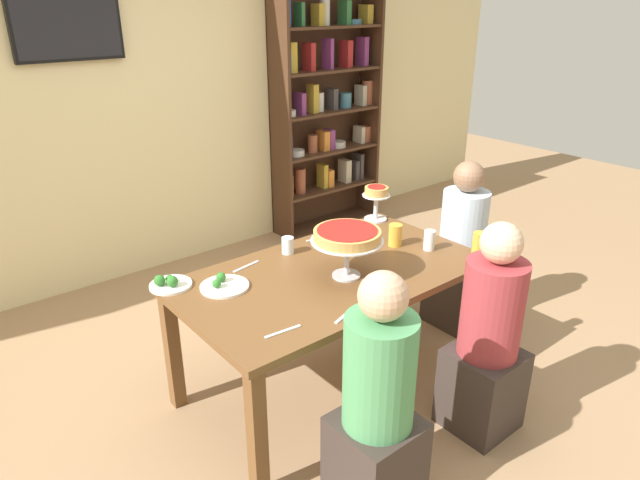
{
  "coord_description": "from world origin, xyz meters",
  "views": [
    {
      "loc": [
        -1.77,
        -2.07,
        2.1
      ],
      "look_at": [
        0.0,
        0.1,
        0.89
      ],
      "focal_mm": 31.92,
      "sensor_mm": 36.0,
      "label": 1
    }
  ],
  "objects_px": {
    "diner_near_left": "(377,413)",
    "diner_head_east": "(460,257)",
    "water_glass_clear_near": "(288,245)",
    "beer_glass_amber_short": "(395,235)",
    "diner_near_right": "(487,345)",
    "dining_table": "(332,286)",
    "salad_plate_far_diner": "(169,283)",
    "water_glass_clear_far": "(429,240)",
    "deep_dish_pizza_stand": "(347,238)",
    "salad_plate_near_diner": "(223,285)",
    "television": "(67,26)",
    "cutlery_fork_near": "(283,331)",
    "bookshelf": "(326,109)",
    "cutlery_knife_near": "(346,315)",
    "cutlery_fork_far": "(246,266)",
    "beer_glass_amber_tall": "(479,245)",
    "cutlery_knife_far": "(320,238)",
    "personal_pizza_stand": "(376,196)"
  },
  "relations": [
    {
      "from": "diner_near_left",
      "to": "cutlery_fork_far",
      "type": "relative_size",
      "value": 6.39
    },
    {
      "from": "salad_plate_far_diner",
      "to": "water_glass_clear_near",
      "type": "xyz_separation_m",
      "value": [
        0.71,
        -0.05,
        0.03
      ]
    },
    {
      "from": "diner_near_left",
      "to": "diner_head_east",
      "type": "bearing_deg",
      "value": -63.56
    },
    {
      "from": "diner_head_east",
      "to": "cutlery_fork_far",
      "type": "xyz_separation_m",
      "value": [
        -1.46,
        0.34,
        0.25
      ]
    },
    {
      "from": "dining_table",
      "to": "water_glass_clear_near",
      "type": "xyz_separation_m",
      "value": [
        -0.04,
        0.34,
        0.14
      ]
    },
    {
      "from": "cutlery_knife_near",
      "to": "bookshelf",
      "type": "bearing_deg",
      "value": 33.72
    },
    {
      "from": "deep_dish_pizza_stand",
      "to": "cutlery_fork_near",
      "type": "height_order",
      "value": "deep_dish_pizza_stand"
    },
    {
      "from": "television",
      "to": "bookshelf",
      "type": "bearing_deg",
      "value": -2.57
    },
    {
      "from": "diner_near_left",
      "to": "beer_glass_amber_tall",
      "type": "height_order",
      "value": "diner_near_left"
    },
    {
      "from": "beer_glass_amber_short",
      "to": "cutlery_fork_near",
      "type": "relative_size",
      "value": 0.73
    },
    {
      "from": "cutlery_fork_far",
      "to": "cutlery_knife_far",
      "type": "xyz_separation_m",
      "value": [
        0.56,
        0.05,
        0.0
      ]
    },
    {
      "from": "cutlery_knife_far",
      "to": "salad_plate_far_diner",
      "type": "bearing_deg",
      "value": 10.69
    },
    {
      "from": "salad_plate_far_diner",
      "to": "cutlery_fork_far",
      "type": "relative_size",
      "value": 1.19
    },
    {
      "from": "television",
      "to": "cutlery_fork_near",
      "type": "relative_size",
      "value": 4.0
    },
    {
      "from": "deep_dish_pizza_stand",
      "to": "salad_plate_near_diner",
      "type": "distance_m",
      "value": 0.67
    },
    {
      "from": "deep_dish_pizza_stand",
      "to": "cutlery_fork_far",
      "type": "height_order",
      "value": "deep_dish_pizza_stand"
    },
    {
      "from": "bookshelf",
      "to": "salad_plate_far_diner",
      "type": "xyz_separation_m",
      "value": [
        -2.38,
        -1.62,
        -0.37
      ]
    },
    {
      "from": "salad_plate_far_diner",
      "to": "bookshelf",
      "type": "bearing_deg",
      "value": 34.32
    },
    {
      "from": "bookshelf",
      "to": "cutlery_fork_far",
      "type": "bearing_deg",
      "value": -139.41
    },
    {
      "from": "diner_head_east",
      "to": "water_glass_clear_near",
      "type": "xyz_separation_m",
      "value": [
        -1.17,
        0.34,
        0.3
      ]
    },
    {
      "from": "cutlery_fork_far",
      "to": "diner_near_right",
      "type": "bearing_deg",
      "value": 113.52
    },
    {
      "from": "deep_dish_pizza_stand",
      "to": "cutlery_knife_near",
      "type": "xyz_separation_m",
      "value": [
        -0.26,
        -0.29,
        -0.22
      ]
    },
    {
      "from": "salad_plate_near_diner",
      "to": "water_glass_clear_far",
      "type": "xyz_separation_m",
      "value": [
        1.16,
        -0.35,
        0.05
      ]
    },
    {
      "from": "water_glass_clear_near",
      "to": "cutlery_knife_near",
      "type": "distance_m",
      "value": 0.75
    },
    {
      "from": "beer_glass_amber_short",
      "to": "television",
      "type": "bearing_deg",
      "value": 116.68
    },
    {
      "from": "beer_glass_amber_short",
      "to": "water_glass_clear_near",
      "type": "xyz_separation_m",
      "value": [
        -0.55,
        0.31,
        -0.02
      ]
    },
    {
      "from": "water_glass_clear_far",
      "to": "dining_table",
      "type": "bearing_deg",
      "value": 167.52
    },
    {
      "from": "dining_table",
      "to": "cutlery_fork_far",
      "type": "bearing_deg",
      "value": 134.0
    },
    {
      "from": "water_glass_clear_near",
      "to": "water_glass_clear_far",
      "type": "relative_size",
      "value": 0.82
    },
    {
      "from": "cutlery_fork_near",
      "to": "cutlery_knife_far",
      "type": "relative_size",
      "value": 1.0
    },
    {
      "from": "diner_near_right",
      "to": "dining_table",
      "type": "bearing_deg",
      "value": 27.96
    },
    {
      "from": "deep_dish_pizza_stand",
      "to": "salad_plate_far_diner",
      "type": "xyz_separation_m",
      "value": [
        -0.77,
        0.48,
        -0.2
      ]
    },
    {
      "from": "dining_table",
      "to": "water_glass_clear_far",
      "type": "distance_m",
      "value": 0.65
    },
    {
      "from": "salad_plate_far_diner",
      "to": "cutlery_knife_far",
      "type": "bearing_deg",
      "value": -0.03
    },
    {
      "from": "dining_table",
      "to": "salad_plate_near_diner",
      "type": "distance_m",
      "value": 0.59
    },
    {
      "from": "bookshelf",
      "to": "beer_glass_amber_short",
      "type": "xyz_separation_m",
      "value": [
        -1.11,
        -1.98,
        -0.32
      ]
    },
    {
      "from": "salad_plate_far_diner",
      "to": "water_glass_clear_far",
      "type": "relative_size",
      "value": 1.83
    },
    {
      "from": "salad_plate_far_diner",
      "to": "cutlery_fork_far",
      "type": "xyz_separation_m",
      "value": [
        0.43,
        -0.05,
        -0.02
      ]
    },
    {
      "from": "cutlery_knife_near",
      "to": "water_glass_clear_near",
      "type": "bearing_deg",
      "value": 56.29
    },
    {
      "from": "deep_dish_pizza_stand",
      "to": "salad_plate_far_diner",
      "type": "height_order",
      "value": "deep_dish_pizza_stand"
    },
    {
      "from": "diner_head_east",
      "to": "water_glass_clear_near",
      "type": "relative_size",
      "value": 11.94
    },
    {
      "from": "deep_dish_pizza_stand",
      "to": "beer_glass_amber_short",
      "type": "xyz_separation_m",
      "value": [
        0.49,
        0.12,
        -0.16
      ]
    },
    {
      "from": "television",
      "to": "diner_near_right",
      "type": "distance_m",
      "value": 3.32
    },
    {
      "from": "television",
      "to": "cutlery_knife_near",
      "type": "height_order",
      "value": "television"
    },
    {
      "from": "beer_glass_amber_short",
      "to": "personal_pizza_stand",
      "type": "bearing_deg",
      "value": 61.47
    },
    {
      "from": "beer_glass_amber_short",
      "to": "bookshelf",
      "type": "bearing_deg",
      "value": 60.66
    },
    {
      "from": "cutlery_fork_near",
      "to": "cutlery_fork_far",
      "type": "height_order",
      "value": "same"
    },
    {
      "from": "diner_head_east",
      "to": "salad_plate_far_diner",
      "type": "xyz_separation_m",
      "value": [
        -1.88,
        0.39,
        0.27
      ]
    },
    {
      "from": "beer_glass_amber_tall",
      "to": "beer_glass_amber_short",
      "type": "relative_size",
      "value": 1.16
    },
    {
      "from": "diner_head_east",
      "to": "deep_dish_pizza_stand",
      "type": "relative_size",
      "value": 3.05
    }
  ]
}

